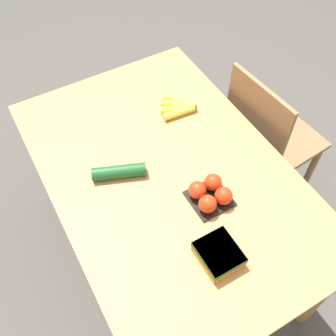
# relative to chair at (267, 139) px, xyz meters

# --- Properties ---
(ground_plane) EXTENTS (12.00, 12.00, 0.00)m
(ground_plane) POSITION_rel_chair_xyz_m (0.10, -0.64, -0.47)
(ground_plane) COLOR #4C4742
(dining_table) EXTENTS (1.39, 0.91, 0.73)m
(dining_table) POSITION_rel_chair_xyz_m (0.10, -0.64, 0.17)
(dining_table) COLOR #B27F4C
(dining_table) RESTS_ON ground_plane
(chair) EXTENTS (0.45, 0.43, 0.89)m
(chair) POSITION_rel_chair_xyz_m (0.00, 0.00, 0.00)
(chair) COLOR #8E6642
(chair) RESTS_ON ground_plane
(banana_bunch) EXTENTS (0.16, 0.17, 0.03)m
(banana_bunch) POSITION_rel_chair_xyz_m (-0.19, -0.42, 0.27)
(banana_bunch) COLOR brown
(banana_bunch) RESTS_ON dining_table
(tomato_pack) EXTENTS (0.15, 0.15, 0.08)m
(tomato_pack) POSITION_rel_chair_xyz_m (0.29, -0.57, 0.29)
(tomato_pack) COLOR black
(tomato_pack) RESTS_ON dining_table
(carrot_bag) EXTENTS (0.15, 0.13, 0.05)m
(carrot_bag) POSITION_rel_chair_xyz_m (0.50, -0.67, 0.29)
(carrot_bag) COLOR orange
(carrot_bag) RESTS_ON dining_table
(cucumber_near) EXTENTS (0.13, 0.22, 0.05)m
(cucumber_near) POSITION_rel_chair_xyz_m (0.01, -0.82, 0.28)
(cucumber_near) COLOR #1E5123
(cucumber_near) RESTS_ON dining_table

